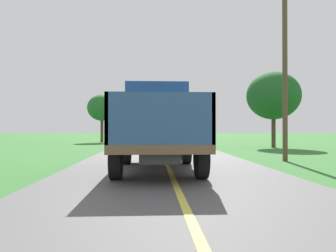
% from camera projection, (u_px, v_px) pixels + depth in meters
% --- Properties ---
extents(banana_truck_near, '(2.38, 5.82, 2.80)m').
position_uv_depth(banana_truck_near, '(157.00, 124.00, 10.43)').
color(banana_truck_near, '#2D2D30').
rests_on(banana_truck_near, road_surface).
extents(banana_truck_far, '(2.38, 5.81, 2.80)m').
position_uv_depth(banana_truck_far, '(156.00, 127.00, 23.76)').
color(banana_truck_far, '#2D2D30').
rests_on(banana_truck_far, road_surface).
extents(utility_pole_roadside, '(2.47, 0.20, 7.65)m').
position_uv_depth(utility_pole_roadside, '(285.00, 58.00, 13.01)').
color(utility_pole_roadside, brown).
rests_on(utility_pole_roadside, ground).
extents(roadside_tree_near_left, '(2.81, 2.81, 4.61)m').
position_uv_depth(roadside_tree_near_left, '(102.00, 108.00, 30.99)').
color(roadside_tree_near_left, '#4C3823').
rests_on(roadside_tree_near_left, ground).
extents(roadside_tree_mid_right, '(3.69, 3.69, 5.28)m').
position_uv_depth(roadside_tree_mid_right, '(273.00, 96.00, 22.32)').
color(roadside_tree_mid_right, '#4C3823').
rests_on(roadside_tree_mid_right, ground).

